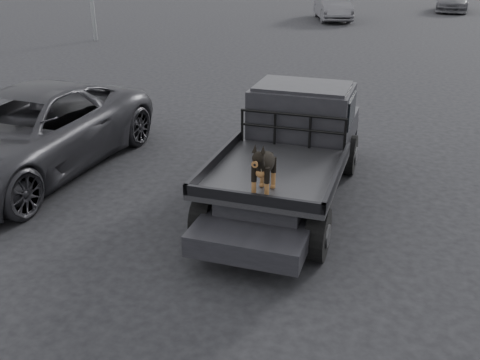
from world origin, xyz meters
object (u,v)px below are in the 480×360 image
(dog, at_px, (264,167))
(parked_suv, at_px, (27,133))
(distant_car_a, at_px, (333,6))
(distant_car_b, at_px, (453,0))
(flatbed_ute, at_px, (288,175))

(dog, distance_m, parked_suv, 5.23)
(parked_suv, relative_size, distant_car_a, 1.21)
(distant_car_a, distance_m, distant_car_b, 9.54)
(dog, bearing_deg, flatbed_ute, 91.64)
(parked_suv, xyz_separation_m, distant_car_a, (1.92, 24.24, -0.02))
(dog, bearing_deg, parked_suv, 164.50)
(parked_suv, bearing_deg, flatbed_ute, 5.55)
(flatbed_ute, bearing_deg, distant_car_b, 83.17)
(flatbed_ute, relative_size, parked_suv, 0.95)
(dog, bearing_deg, distant_car_a, 96.89)
(flatbed_ute, height_order, distant_car_a, distant_car_a)
(parked_suv, bearing_deg, dog, -13.76)
(flatbed_ute, height_order, distant_car_b, distant_car_b)
(flatbed_ute, relative_size, distant_car_b, 1.16)
(flatbed_ute, height_order, parked_suv, parked_suv)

